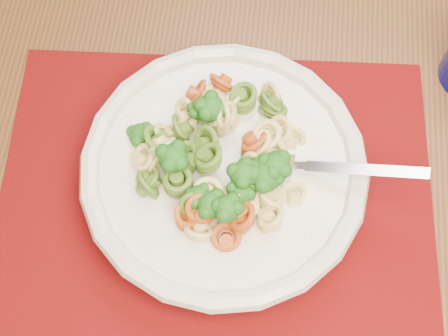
% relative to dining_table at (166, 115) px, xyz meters
% --- Properties ---
extents(dining_table, '(1.47, 1.16, 0.70)m').
position_rel_dining_table_xyz_m(dining_table, '(0.00, 0.00, 0.00)').
color(dining_table, '#4F3216').
rests_on(dining_table, ground).
extents(placemat, '(0.52, 0.46, 0.00)m').
position_rel_dining_table_xyz_m(placemat, '(0.12, -0.11, 0.10)').
color(placemat, '#560803').
rests_on(placemat, dining_table).
extents(pasta_bowl, '(0.28, 0.28, 0.05)m').
position_rel_dining_table_xyz_m(pasta_bowl, '(0.12, -0.10, 0.14)').
color(pasta_bowl, beige).
rests_on(pasta_bowl, placemat).
extents(pasta_broccoli_heap, '(0.23, 0.23, 0.06)m').
position_rel_dining_table_xyz_m(pasta_broccoli_heap, '(0.12, -0.10, 0.15)').
color(pasta_broccoli_heap, '#E8D272').
rests_on(pasta_broccoli_heap, pasta_bowl).
extents(fork, '(0.18, 0.05, 0.08)m').
position_rel_dining_table_xyz_m(fork, '(0.17, -0.07, 0.15)').
color(fork, silver).
rests_on(fork, pasta_bowl).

